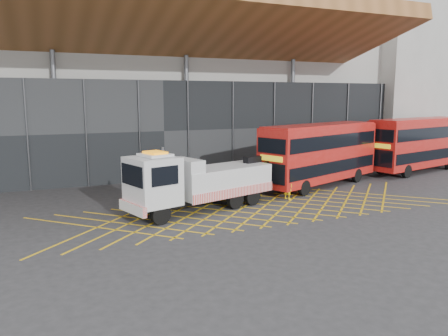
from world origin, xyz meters
name	(u,v)px	position (x,y,z in m)	size (l,w,h in m)	color
ground_plane	(185,218)	(0.00, 0.00, 0.00)	(120.00, 120.00, 0.00)	#2C2C2F
road_markings	(261,209)	(4.80, 0.00, 0.01)	(26.36, 7.16, 0.01)	gold
construction_building	(141,72)	(1.92, 18.40, 8.98)	(55.00, 23.97, 18.00)	#979892
east_building	(407,68)	(32.00, 16.00, 10.00)	(15.00, 12.00, 20.00)	gray
recovery_truck	(197,181)	(1.13, 1.14, 1.77)	(10.92, 5.13, 3.83)	black
bus_towed	(321,152)	(12.20, 4.44, 2.60)	(11.70, 6.52, 4.69)	#AD140F
bus_second	(419,142)	(24.20, 6.41, 2.67)	(12.11, 5.39, 4.81)	#AD140F
worker	(288,185)	(7.61, 1.60, 0.93)	(0.68, 0.44, 1.85)	yellow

